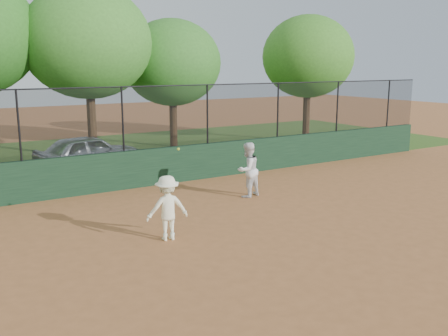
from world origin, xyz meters
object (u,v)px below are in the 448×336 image
player_main (167,208)px  tree_3 (172,63)px  tree_4 (308,57)px  player_second (248,170)px  tree_2 (88,42)px  parked_car (89,153)px

player_main → tree_3: bearing=63.2°
tree_3 → tree_4: tree_4 is taller
player_second → tree_2: tree_2 is taller
tree_2 → tree_3: 4.36m
player_main → tree_4: (12.30, 9.53, 3.48)m
tree_2 → tree_4: tree_2 is taller
parked_car → tree_2: (0.89, 2.36, 4.04)m
tree_4 → parked_car: bearing=-173.7°
parked_car → tree_3: size_ratio=0.66×
parked_car → tree_4: bearing=-96.4°
tree_2 → tree_4: (10.65, -1.10, -0.49)m
player_main → tree_3: tree_3 is taller
parked_car → tree_3: tree_3 is taller
player_main → tree_3: 13.34m
parked_car → player_main: player_main is taller
player_main → tree_2: (1.65, 10.63, 3.97)m
tree_2 → player_main: bearing=-98.8°
tree_4 → tree_2: bearing=174.1°
player_main → tree_4: tree_4 is taller
player_main → player_second: bearing=30.4°
player_second → tree_3: tree_3 is taller
tree_4 → tree_3: bearing=162.5°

